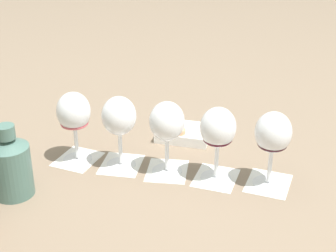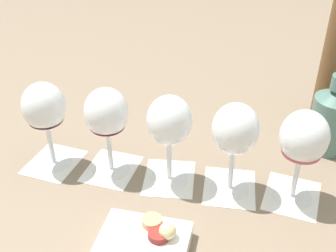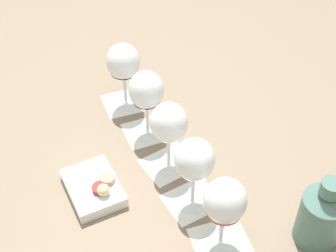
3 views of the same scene
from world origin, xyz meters
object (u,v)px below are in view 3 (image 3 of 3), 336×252
wine_glass_2 (169,126)px  ceramic_vase (322,215)px  wine_glass_1 (194,163)px  wine_glass_3 (146,93)px  wine_glass_0 (225,204)px  wine_glass_4 (123,65)px  snack_dish (94,188)px

wine_glass_2 → ceramic_vase: (-0.36, 0.04, -0.05)m
wine_glass_1 → wine_glass_2: (0.10, -0.07, 0.00)m
wine_glass_2 → wine_glass_3: size_ratio=1.00×
wine_glass_0 → wine_glass_1: same height
wine_glass_1 → wine_glass_3: 0.24m
wine_glass_3 → wine_glass_4: 0.12m
wine_glass_3 → ceramic_vase: (-0.46, 0.11, -0.05)m
wine_glass_1 → ceramic_vase: 0.27m
wine_glass_2 → wine_glass_0: bearing=143.8°
wine_glass_2 → wine_glass_3: (0.10, -0.07, -0.00)m
wine_glass_0 → snack_dish: 0.32m
ceramic_vase → wine_glass_0: bearing=30.9°
wine_glass_4 → snack_dish: wine_glass_4 is taller
wine_glass_2 → wine_glass_3: bearing=-37.0°
snack_dish → wine_glass_2: bearing=-125.5°
wine_glass_0 → ceramic_vase: 0.20m
wine_glass_0 → ceramic_vase: wine_glass_0 is taller
wine_glass_4 → ceramic_vase: bearing=162.2°
wine_glass_0 → wine_glass_2: (0.19, -0.14, -0.00)m
wine_glass_3 → ceramic_vase: 0.47m
wine_glass_2 → wine_glass_4: 0.25m
wine_glass_3 → ceramic_vase: size_ratio=1.06×
wine_glass_0 → wine_glass_4: (0.39, -0.28, -0.00)m
wine_glass_2 → ceramic_vase: 0.37m
wine_glass_1 → wine_glass_4: 0.37m
wine_glass_3 → wine_glass_4: (0.10, -0.07, -0.00)m
snack_dish → ceramic_vase: bearing=-166.5°
wine_glass_4 → ceramic_vase: wine_glass_4 is taller
ceramic_vase → wine_glass_3: bearing=-13.7°
wine_glass_1 → wine_glass_2: same height
wine_glass_1 → wine_glass_3: bearing=-37.1°
wine_glass_2 → snack_dish: bearing=54.5°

